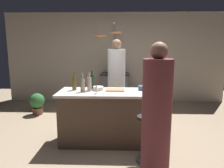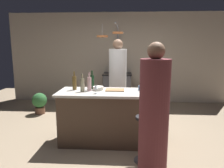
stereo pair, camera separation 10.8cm
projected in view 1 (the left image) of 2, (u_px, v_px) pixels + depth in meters
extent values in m
plane|color=gray|center=(112.00, 141.00, 3.75)|extent=(9.00, 9.00, 0.00)
cube|color=#BCAD99|center=(115.00, 58.00, 6.32)|extent=(6.40, 0.16, 2.60)
cube|color=brown|center=(112.00, 118.00, 3.67)|extent=(1.72, 0.66, 0.86)
cube|color=beige|center=(112.00, 93.00, 3.60)|extent=(1.80, 0.72, 0.04)
cube|color=#47474C|center=(115.00, 89.00, 6.08)|extent=(0.76, 0.60, 0.86)
cube|color=black|center=(115.00, 74.00, 6.01)|extent=(0.80, 0.64, 0.03)
cylinder|color=white|center=(116.00, 86.00, 4.68)|extent=(0.38, 0.38, 1.59)
sphere|color=#8C664C|center=(117.00, 44.00, 4.52)|extent=(0.22, 0.22, 0.22)
cylinder|color=#4C4C51|center=(145.00, 160.00, 3.12)|extent=(0.28, 0.28, 0.02)
cylinder|color=#4C4C51|center=(146.00, 139.00, 3.06)|extent=(0.06, 0.06, 0.62)
cylinder|color=black|center=(146.00, 118.00, 3.01)|extent=(0.26, 0.26, 0.04)
cylinder|color=brown|center=(156.00, 121.00, 2.60)|extent=(0.36, 0.36, 1.51)
sphere|color=#8C664C|center=(159.00, 51.00, 2.45)|extent=(0.21, 0.21, 0.21)
cylinder|color=gray|center=(115.00, 66.00, 6.22)|extent=(0.04, 0.04, 2.15)
cylinder|color=gray|center=(115.00, 26.00, 5.30)|extent=(0.04, 1.47, 0.04)
cylinder|color=#B26638|center=(101.00, 36.00, 4.79)|extent=(0.25, 0.25, 0.04)
cylinder|color=gray|center=(101.00, 30.00, 4.77)|extent=(0.01, 0.01, 0.28)
cylinder|color=#B26638|center=(116.00, 33.00, 4.73)|extent=(0.25, 0.25, 0.04)
cylinder|color=gray|center=(116.00, 28.00, 4.75)|extent=(0.01, 0.01, 0.21)
cylinder|color=brown|center=(38.00, 111.00, 5.23)|extent=(0.24, 0.24, 0.16)
sphere|color=#2D6633|center=(37.00, 101.00, 5.19)|extent=(0.36, 0.36, 0.36)
cube|color=#997047|center=(115.00, 90.00, 3.67)|extent=(0.32, 0.22, 0.02)
cylinder|color=#382319|center=(159.00, 89.00, 3.27)|extent=(0.05, 0.05, 0.21)
cylinder|color=brown|center=(74.00, 83.00, 3.69)|extent=(0.07, 0.07, 0.24)
cylinder|color=brown|center=(74.00, 74.00, 3.66)|extent=(0.03, 0.03, 0.08)
cylinder|color=#143319|center=(92.00, 82.00, 3.77)|extent=(0.07, 0.07, 0.24)
cylinder|color=#143319|center=(92.00, 73.00, 3.74)|extent=(0.03, 0.03, 0.08)
cylinder|color=gray|center=(83.00, 85.00, 3.55)|extent=(0.07, 0.07, 0.22)
cylinder|color=gray|center=(82.00, 76.00, 3.52)|extent=(0.03, 0.03, 0.08)
cylinder|color=#B78C8E|center=(89.00, 84.00, 3.61)|extent=(0.07, 0.07, 0.23)
cylinder|color=#B78C8E|center=(89.00, 75.00, 3.58)|extent=(0.03, 0.03, 0.08)
cylinder|color=silver|center=(151.00, 91.00, 3.64)|extent=(0.06, 0.06, 0.01)
cylinder|color=silver|center=(151.00, 88.00, 3.63)|extent=(0.01, 0.01, 0.07)
cone|color=silver|center=(151.00, 84.00, 3.62)|extent=(0.07, 0.07, 0.06)
cylinder|color=silver|center=(97.00, 94.00, 3.42)|extent=(0.06, 0.06, 0.01)
cylinder|color=silver|center=(97.00, 91.00, 3.41)|extent=(0.01, 0.01, 0.07)
cone|color=silver|center=(96.00, 87.00, 3.40)|extent=(0.07, 0.07, 0.06)
cylinder|color=#334C6B|center=(143.00, 88.00, 3.70)|extent=(0.15, 0.15, 0.07)
cylinder|color=silver|center=(98.00, 88.00, 3.68)|extent=(0.18, 0.18, 0.07)
cylinder|color=brown|center=(150.00, 91.00, 3.46)|extent=(0.15, 0.15, 0.07)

